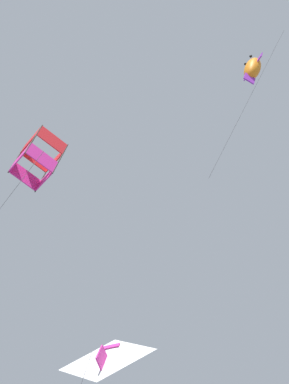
# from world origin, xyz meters

# --- Properties ---
(kite_fish_mid_left) EXTENTS (3.41, 3.65, 9.29)m
(kite_fish_mid_left) POSITION_xyz_m (2.74, 1.76, 27.94)
(kite_fish_mid_left) COLOR orange
(kite_box_far_centre) EXTENTS (1.98, 1.62, 4.75)m
(kite_box_far_centre) POSITION_xyz_m (9.69, -3.41, 19.37)
(kite_box_far_centre) COLOR red
(kite_delta_near_right) EXTENTS (2.91, 3.29, 6.96)m
(kite_delta_near_right) POSITION_xyz_m (1.77, -7.19, 16.83)
(kite_delta_near_right) COLOR white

